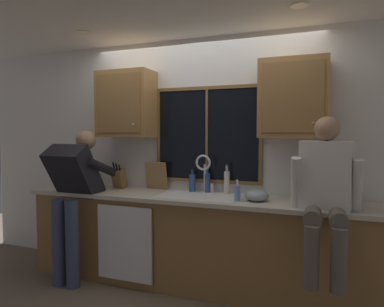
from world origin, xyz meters
name	(u,v)px	position (x,y,z in m)	size (l,w,h in m)	color
back_wall	(202,158)	(0.00, 0.06, 1.27)	(5.83, 0.12, 2.55)	silver
ceiling_downlight_left	(83,33)	(-1.03, -0.60, 2.54)	(0.14, 0.14, 0.01)	#FFEAB2
ceiling_downlight_right	(300,6)	(1.03, -0.60, 2.54)	(0.14, 0.14, 0.01)	#FFEAB2
window_glass	(207,135)	(0.08, -0.01, 1.52)	(1.10, 0.02, 0.95)	black
window_frame_top	(207,88)	(0.08, -0.02, 2.02)	(1.17, 0.02, 0.04)	brown
window_frame_bottom	(207,181)	(0.08, -0.02, 1.03)	(1.17, 0.02, 0.04)	brown
window_frame_left	(159,135)	(-0.49, -0.02, 1.52)	(0.04, 0.02, 0.95)	brown
window_frame_right	(261,135)	(0.65, -0.02, 1.52)	(0.04, 0.02, 0.95)	brown
window_mullion_center	(207,135)	(0.08, -0.02, 1.52)	(0.02, 0.02, 0.95)	brown
lower_cabinet_run	(191,242)	(0.00, -0.29, 0.44)	(3.43, 0.58, 0.88)	olive
countertop	(190,198)	(0.00, -0.31, 0.90)	(3.49, 0.62, 0.04)	beige
dishwasher_front	(124,244)	(-0.58, -0.61, 0.46)	(0.60, 0.02, 0.74)	white
upper_cabinet_left	(126,104)	(-0.81, -0.17, 1.86)	(0.61, 0.36, 0.72)	#9E703D
upper_cabinet_right	(293,99)	(0.96, -0.17, 1.86)	(0.61, 0.36, 0.72)	#9E703D
sink	(198,206)	(0.08, -0.30, 0.82)	(0.80, 0.46, 0.21)	silver
faucet	(204,169)	(0.09, -0.12, 1.17)	(0.18, 0.09, 0.40)	silver
person_standing	(74,189)	(-1.17, -0.62, 0.97)	(0.53, 0.68, 1.57)	#384260
person_sitting_on_counter	(326,189)	(1.25, -0.57, 1.10)	(0.54, 0.62, 1.26)	#595147
knife_block	(119,179)	(-0.91, -0.17, 1.03)	(0.12, 0.18, 0.32)	brown
cutting_board	(156,176)	(-0.49, -0.08, 1.07)	(0.25, 0.02, 0.31)	#997047
mixing_bowl	(257,195)	(0.67, -0.34, 0.97)	(0.22, 0.22, 0.11)	#8C99A8
soap_dispenser	(237,193)	(0.50, -0.41, 1.00)	(0.06, 0.07, 0.20)	#668CCC
bottle_green_glass	(227,182)	(0.32, -0.11, 1.05)	(0.06, 0.06, 0.31)	silver
bottle_tall_clear	(207,182)	(0.10, -0.07, 1.03)	(0.06, 0.06, 0.26)	#334C8C
bottle_amber_small	(192,182)	(-0.06, -0.08, 1.02)	(0.07, 0.07, 0.24)	#334C8C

